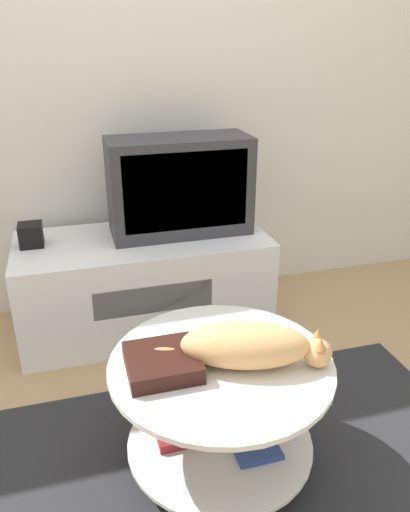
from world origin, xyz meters
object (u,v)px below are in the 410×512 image
(speaker, at_px, (31,235))
(dvd_box, at_px, (162,362))
(cat, at_px, (249,346))
(tv, at_px, (180,186))

(speaker, relative_size, dvd_box, 0.49)
(speaker, relative_size, cat, 0.19)
(tv, distance_m, speaker, 0.73)
(tv, height_order, speaker, tv)
(speaker, distance_m, cat, 1.27)
(cat, bearing_deg, speaker, 138.35)
(speaker, height_order, cat, same)
(dvd_box, distance_m, cat, 0.27)
(speaker, bearing_deg, tv, -0.96)
(tv, bearing_deg, speaker, 179.04)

